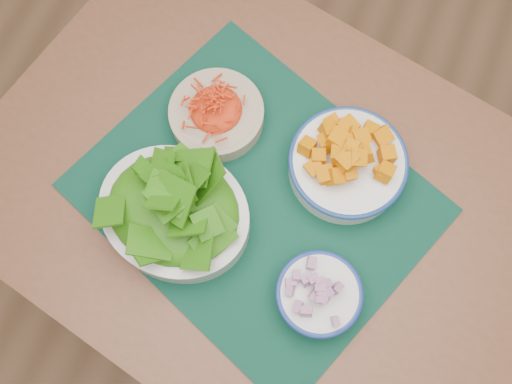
% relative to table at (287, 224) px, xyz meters
% --- Properties ---
extents(ground, '(4.00, 4.00, 0.00)m').
position_rel_table_xyz_m(ground, '(-0.13, -0.06, -0.64)').
color(ground, '#956A48').
rests_on(ground, ground).
extents(table, '(1.27, 0.98, 0.75)m').
position_rel_table_xyz_m(table, '(0.00, 0.00, 0.00)').
color(table, brown).
rests_on(table, ground).
extents(placemat, '(0.69, 0.64, 0.00)m').
position_rel_table_xyz_m(placemat, '(-0.06, -0.00, 0.11)').
color(placemat, black).
rests_on(placemat, table).
extents(carrot_bowl, '(0.17, 0.17, 0.07)m').
position_rel_table_xyz_m(carrot_bowl, '(-0.19, 0.11, 0.14)').
color(carrot_bowl, '#BBAA8B').
rests_on(carrot_bowl, placemat).
extents(squash_bowl, '(0.24, 0.24, 0.10)m').
position_rel_table_xyz_m(squash_bowl, '(0.06, 0.10, 0.16)').
color(squash_bowl, white).
rests_on(squash_bowl, placemat).
extents(lettuce_bowl, '(0.29, 0.25, 0.13)m').
position_rel_table_xyz_m(lettuce_bowl, '(-0.18, -0.09, 0.17)').
color(lettuce_bowl, silver).
rests_on(lettuce_bowl, placemat).
extents(onion_bowl, '(0.14, 0.14, 0.07)m').
position_rel_table_xyz_m(onion_bowl, '(0.10, -0.13, 0.14)').
color(onion_bowl, white).
rests_on(onion_bowl, placemat).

